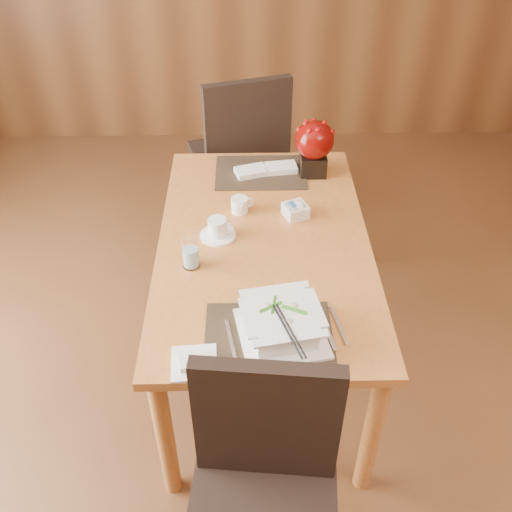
{
  "coord_description": "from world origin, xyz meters",
  "views": [
    {
      "loc": [
        -0.07,
        -1.31,
        2.25
      ],
      "look_at": [
        -0.04,
        0.35,
        0.87
      ],
      "focal_mm": 40.0,
      "sensor_mm": 36.0,
      "label": 1
    }
  ],
  "objects_px": {
    "soup_setting": "(282,324)",
    "water_glass": "(190,250)",
    "dining_table": "(264,258)",
    "sugar_caddy": "(295,211)",
    "near_chair": "(263,491)",
    "coffee_cup": "(218,229)",
    "far_chair": "(242,151)",
    "bread_plate": "(194,363)",
    "creamer_jug": "(239,205)",
    "berry_decor": "(314,145)"
  },
  "relations": [
    {
      "from": "creamer_jug",
      "to": "bread_plate",
      "type": "relative_size",
      "value": 0.64
    },
    {
      "from": "bread_plate",
      "to": "berry_decor",
      "type": "bearing_deg",
      "value": 67.06
    },
    {
      "from": "water_glass",
      "to": "creamer_jug",
      "type": "bearing_deg",
      "value": 62.83
    },
    {
      "from": "bread_plate",
      "to": "far_chair",
      "type": "xyz_separation_m",
      "value": [
        0.16,
        1.7,
        -0.15
      ]
    },
    {
      "from": "dining_table",
      "to": "far_chair",
      "type": "distance_m",
      "value": 1.03
    },
    {
      "from": "soup_setting",
      "to": "berry_decor",
      "type": "height_order",
      "value": "berry_decor"
    },
    {
      "from": "soup_setting",
      "to": "far_chair",
      "type": "distance_m",
      "value": 1.6
    },
    {
      "from": "far_chair",
      "to": "near_chair",
      "type": "bearing_deg",
      "value": 75.44
    },
    {
      "from": "creamer_jug",
      "to": "berry_decor",
      "type": "xyz_separation_m",
      "value": [
        0.36,
        0.33,
        0.12
      ]
    },
    {
      "from": "soup_setting",
      "to": "dining_table",
      "type": "bearing_deg",
      "value": 84.11
    },
    {
      "from": "water_glass",
      "to": "creamer_jug",
      "type": "relative_size",
      "value": 1.64
    },
    {
      "from": "berry_decor",
      "to": "soup_setting",
      "type": "bearing_deg",
      "value": -101.09
    },
    {
      "from": "berry_decor",
      "to": "far_chair",
      "type": "xyz_separation_m",
      "value": [
        -0.36,
        0.49,
        -0.3
      ]
    },
    {
      "from": "water_glass",
      "to": "near_chair",
      "type": "relative_size",
      "value": 0.16
    },
    {
      "from": "soup_setting",
      "to": "far_chair",
      "type": "relative_size",
      "value": 0.32
    },
    {
      "from": "coffee_cup",
      "to": "water_glass",
      "type": "height_order",
      "value": "water_glass"
    },
    {
      "from": "water_glass",
      "to": "bread_plate",
      "type": "relative_size",
      "value": 1.05
    },
    {
      "from": "coffee_cup",
      "to": "near_chair",
      "type": "relative_size",
      "value": 0.15
    },
    {
      "from": "bread_plate",
      "to": "near_chair",
      "type": "relative_size",
      "value": 0.15
    },
    {
      "from": "soup_setting",
      "to": "berry_decor",
      "type": "relative_size",
      "value": 1.23
    },
    {
      "from": "coffee_cup",
      "to": "bread_plate",
      "type": "xyz_separation_m",
      "value": [
        -0.06,
        -0.7,
        -0.03
      ]
    },
    {
      "from": "dining_table",
      "to": "water_glass",
      "type": "xyz_separation_m",
      "value": [
        -0.3,
        -0.16,
        0.18
      ]
    },
    {
      "from": "soup_setting",
      "to": "sugar_caddy",
      "type": "distance_m",
      "value": 0.73
    },
    {
      "from": "water_glass",
      "to": "bread_plate",
      "type": "distance_m",
      "value": 0.52
    },
    {
      "from": "berry_decor",
      "to": "near_chair",
      "type": "height_order",
      "value": "berry_decor"
    },
    {
      "from": "water_glass",
      "to": "bread_plate",
      "type": "xyz_separation_m",
      "value": [
        0.04,
        -0.51,
        -0.08
      ]
    },
    {
      "from": "dining_table",
      "to": "coffee_cup",
      "type": "xyz_separation_m",
      "value": [
        -0.2,
        0.03,
        0.13
      ]
    },
    {
      "from": "coffee_cup",
      "to": "creamer_jug",
      "type": "distance_m",
      "value": 0.2
    },
    {
      "from": "bread_plate",
      "to": "near_chair",
      "type": "bearing_deg",
      "value": -57.77
    },
    {
      "from": "berry_decor",
      "to": "creamer_jug",
      "type": "bearing_deg",
      "value": -137.91
    },
    {
      "from": "soup_setting",
      "to": "creamer_jug",
      "type": "bearing_deg",
      "value": 90.53
    },
    {
      "from": "dining_table",
      "to": "coffee_cup",
      "type": "relative_size",
      "value": 9.71
    },
    {
      "from": "water_glass",
      "to": "bread_plate",
      "type": "bearing_deg",
      "value": -85.23
    },
    {
      "from": "sugar_caddy",
      "to": "coffee_cup",
      "type": "bearing_deg",
      "value": -157.51
    },
    {
      "from": "near_chair",
      "to": "coffee_cup",
      "type": "bearing_deg",
      "value": 104.72
    },
    {
      "from": "far_chair",
      "to": "soup_setting",
      "type": "bearing_deg",
      "value": 78.75
    },
    {
      "from": "water_glass",
      "to": "berry_decor",
      "type": "relative_size",
      "value": 0.58
    },
    {
      "from": "berry_decor",
      "to": "far_chair",
      "type": "relative_size",
      "value": 0.26
    },
    {
      "from": "dining_table",
      "to": "soup_setting",
      "type": "relative_size",
      "value": 4.36
    },
    {
      "from": "berry_decor",
      "to": "water_glass",
      "type": "bearing_deg",
      "value": -128.31
    },
    {
      "from": "water_glass",
      "to": "dining_table",
      "type": "bearing_deg",
      "value": 28.39
    },
    {
      "from": "sugar_caddy",
      "to": "far_chair",
      "type": "bearing_deg",
      "value": 105.91
    },
    {
      "from": "coffee_cup",
      "to": "far_chair",
      "type": "distance_m",
      "value": 1.02
    },
    {
      "from": "coffee_cup",
      "to": "near_chair",
      "type": "height_order",
      "value": "near_chair"
    },
    {
      "from": "creamer_jug",
      "to": "far_chair",
      "type": "distance_m",
      "value": 0.83
    },
    {
      "from": "near_chair",
      "to": "dining_table",
      "type": "bearing_deg",
      "value": 94.02
    },
    {
      "from": "soup_setting",
      "to": "water_glass",
      "type": "height_order",
      "value": "water_glass"
    },
    {
      "from": "water_glass",
      "to": "far_chair",
      "type": "xyz_separation_m",
      "value": [
        0.2,
        1.19,
        -0.22
      ]
    },
    {
      "from": "dining_table",
      "to": "sugar_caddy",
      "type": "relative_size",
      "value": 15.26
    },
    {
      "from": "dining_table",
      "to": "creamer_jug",
      "type": "xyz_separation_m",
      "value": [
        -0.1,
        0.21,
        0.13
      ]
    }
  ]
}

